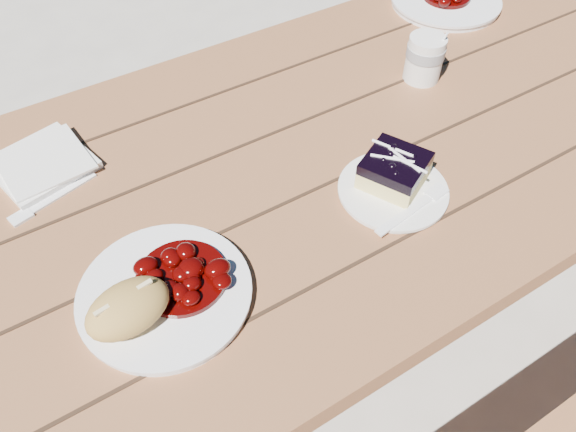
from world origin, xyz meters
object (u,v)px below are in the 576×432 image
bread_roll (128,308)px  second_plate (445,1)px  dessert_plate (393,191)px  blueberry_cake (394,170)px  picnic_table (361,187)px  coffee_cup (424,58)px  main_plate (165,295)px

bread_roll → second_plate: size_ratio=0.46×
dessert_plate → second_plate: 0.65m
blueberry_cake → picnic_table: bearing=40.2°
bread_roll → blueberry_cake: bearing=3.1°
dessert_plate → coffee_cup: (0.25, 0.22, 0.04)m
bread_roll → picnic_table: bearing=17.3°
main_plate → dessert_plate: bearing=-1.4°
main_plate → dessert_plate: (0.40, -0.01, -0.00)m
bread_roll → coffee_cup: size_ratio=1.28×
main_plate → second_plate: bearing=24.5°
coffee_cup → second_plate: bearing=38.8°
main_plate → coffee_cup: size_ratio=2.64×
blueberry_cake → second_plate: (0.49, 0.40, -0.03)m
coffee_cup → second_plate: coffee_cup is taller
picnic_table → bread_roll: 0.59m
bread_roll → second_plate: bearing=24.2°
blueberry_cake → dessert_plate: bearing=-150.2°
dessert_plate → blueberry_cake: (0.01, 0.02, 0.03)m
picnic_table → coffee_cup: coffee_cup is taller
coffee_cup → picnic_table: bearing=-159.3°
dessert_plate → blueberry_cake: size_ratio=1.39×
picnic_table → dessert_plate: size_ratio=11.29×
main_plate → second_plate: 0.99m
blueberry_cake → coffee_cup: size_ratio=1.40×
picnic_table → dessert_plate: (-0.07, -0.15, 0.17)m
picnic_table → dessert_plate: 0.24m
bread_roll → dessert_plate: bearing=1.3°
picnic_table → dessert_plate: dessert_plate is taller
picnic_table → second_plate: (0.43, 0.27, 0.17)m
blueberry_cake → main_plate: bearing=154.2°
second_plate → dessert_plate: bearing=-139.8°
bread_roll → blueberry_cake: size_ratio=0.92×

